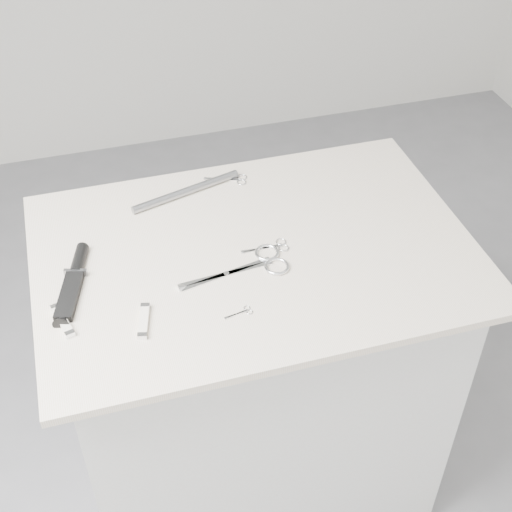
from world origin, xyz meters
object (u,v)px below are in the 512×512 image
object	(u,v)px
plinth	(255,380)
sheathed_knife	(74,279)
embroidery_scissors_a	(273,247)
metal_rail	(186,191)
tiny_scissors	(242,312)
embroidery_scissors_b	(233,180)
pocket_knife_b	(62,320)
pocket_knife_a	(144,321)
large_shears	(256,265)

from	to	relation	value
plinth	sheathed_knife	bearing A→B (deg)	179.42
plinth	embroidery_scissors_a	size ratio (longest dim) A/B	8.26
plinth	metal_rail	size ratio (longest dim) A/B	3.06
embroidery_scissors_a	tiny_scissors	xyz separation A→B (m)	(-0.12, -0.18, -0.00)
embroidery_scissors_a	metal_rail	distance (m)	0.30
embroidery_scissors_a	plinth	bearing A→B (deg)	172.27
plinth	tiny_scissors	distance (m)	0.51
plinth	sheathed_knife	size ratio (longest dim) A/B	3.91
embroidery_scissors_a	embroidery_scissors_b	distance (m)	0.28
tiny_scissors	pocket_knife_b	size ratio (longest dim) A/B	0.62
plinth	embroidery_scissors_a	world-z (taller)	embroidery_scissors_a
pocket_knife_a	pocket_knife_b	size ratio (longest dim) A/B	0.95
large_shears	pocket_knife_a	xyz separation A→B (m)	(-0.27, -0.10, 0.00)
tiny_scissors	pocket_knife_b	world-z (taller)	pocket_knife_b
sheathed_knife	metal_rail	xyz separation A→B (m)	(0.30, 0.24, 0.00)
embroidery_scissors_b	plinth	bearing A→B (deg)	-75.07
plinth	pocket_knife_a	bearing A→B (deg)	-150.30
sheathed_knife	pocket_knife_b	size ratio (longest dim) A/B	2.27
metal_rail	sheathed_knife	bearing A→B (deg)	-140.75
embroidery_scissors_b	pocket_knife_a	distance (m)	0.53
plinth	embroidery_scissors_a	xyz separation A→B (m)	(0.04, -0.01, 0.47)
large_shears	metal_rail	world-z (taller)	metal_rail
large_shears	embroidery_scissors_b	bearing A→B (deg)	75.39
tiny_scissors	metal_rail	size ratio (longest dim) A/B	0.21
plinth	pocket_knife_b	xyz separation A→B (m)	(-0.44, -0.11, 0.48)
large_shears	pocket_knife_b	size ratio (longest dim) A/B	2.48
large_shears	pocket_knife_a	size ratio (longest dim) A/B	2.61
plinth	sheathed_knife	world-z (taller)	sheathed_knife
embroidery_scissors_a	pocket_knife_b	distance (m)	0.49
plinth	embroidery_scissors_b	world-z (taller)	embroidery_scissors_b
large_shears	sheathed_knife	distance (m)	0.40
plinth	embroidery_scissors_b	bearing A→B (deg)	85.36
embroidery_scissors_a	sheathed_knife	bearing A→B (deg)	179.54
tiny_scissors	large_shears	bearing A→B (deg)	51.60
pocket_knife_a	embroidery_scissors_b	bearing A→B (deg)	-20.96
embroidery_scissors_b	pocket_knife_b	xyz separation A→B (m)	(-0.46, -0.39, 0.00)
large_shears	pocket_knife_b	bearing A→B (deg)	179.06
pocket_knife_a	metal_rail	world-z (taller)	metal_rail
sheathed_knife	plinth	bearing A→B (deg)	-74.47
metal_rail	pocket_knife_a	bearing A→B (deg)	-113.15
plinth	pocket_knife_a	distance (m)	0.58
tiny_scissors	sheathed_knife	distance (m)	0.38
large_shears	pocket_knife_a	world-z (taller)	pocket_knife_a
large_shears	embroidery_scissors_b	distance (m)	0.33
embroidery_scissors_b	metal_rail	bearing A→B (deg)	-148.23
sheathed_knife	embroidery_scissors_a	bearing A→B (deg)	-75.23
embroidery_scissors_b	embroidery_scissors_a	bearing A→B (deg)	-66.51
pocket_knife_a	metal_rail	bearing A→B (deg)	-9.33
sheathed_knife	pocket_knife_a	bearing A→B (deg)	-126.72
pocket_knife_a	tiny_scissors	bearing A→B (deg)	-84.16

